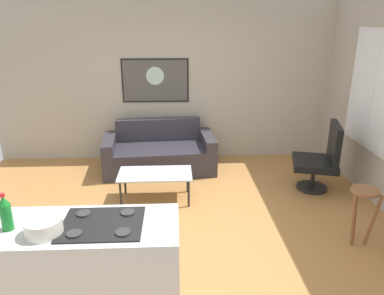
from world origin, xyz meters
name	(u,v)px	position (x,y,z in m)	size (l,w,h in m)	color
ground	(185,228)	(0.00, 0.00, -0.02)	(6.40, 6.40, 0.04)	#AA753E
back_wall	(180,80)	(0.00, 2.42, 1.40)	(6.40, 0.05, 2.80)	#AEA595
couch	(160,154)	(-0.37, 1.84, 0.27)	(1.85, 1.02, 0.78)	#302D36
coffee_table	(155,175)	(-0.38, 0.73, 0.37)	(1.00, 0.53, 0.40)	silver
armchair	(321,159)	(2.00, 0.94, 0.48)	(0.74, 0.76, 1.01)	black
bar_stool	(363,203)	(1.92, -0.42, 0.50)	(0.34, 0.33, 0.66)	brown
kitchen_counter	(67,277)	(-0.96, -1.44, 0.47)	(1.77, 0.60, 0.96)	silver
soda_bottle_2	(6,213)	(-1.32, -1.47, 1.06)	(0.08, 0.08, 0.29)	#167527
mixing_bowl	(43,227)	(-1.04, -1.54, 0.99)	(0.26, 0.26, 0.12)	silver
wall_painting	(155,81)	(-0.42, 2.38, 1.39)	(1.13, 0.03, 0.74)	black
window	(374,91)	(2.59, 0.90, 1.47)	(0.03, 1.30, 1.62)	silver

